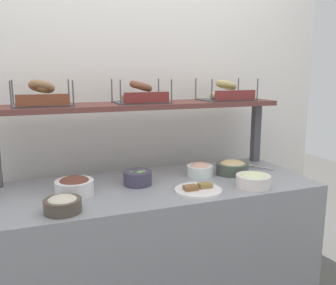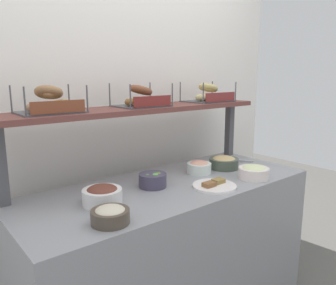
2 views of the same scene
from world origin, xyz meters
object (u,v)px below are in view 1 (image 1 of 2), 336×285
at_px(bowl_scallion_spread, 253,180).
at_px(bagel_basket_cinnamon_raisin, 141,95).
at_px(serving_plate_white, 198,190).
at_px(bowl_lox_spread, 200,170).
at_px(bagel_basket_everything, 42,97).
at_px(bowl_tuna_salad, 63,204).
at_px(bagel_basket_plain, 226,93).
at_px(bowl_chocolate_spread, 74,186).
at_px(bowl_veggie_mix, 138,178).
at_px(bowl_hummus, 232,167).
at_px(serving_spoon_near_plate, 256,167).

height_order(bowl_scallion_spread, bagel_basket_cinnamon_raisin, bagel_basket_cinnamon_raisin).
bearing_deg(serving_plate_white, bowl_lox_spread, 62.82).
height_order(bowl_scallion_spread, bagel_basket_everything, bagel_basket_everything).
bearing_deg(bowl_tuna_salad, bagel_basket_everything, 94.75).
bearing_deg(bagel_basket_plain, bagel_basket_cinnamon_raisin, 179.33).
bearing_deg(bowl_tuna_salad, bowl_chocolate_spread, 70.19).
xyz_separation_m(bowl_chocolate_spread, bowl_lox_spread, (0.74, 0.08, -0.01)).
distance_m(bowl_veggie_mix, bagel_basket_everything, 0.68).
distance_m(bowl_hummus, serving_spoon_near_plate, 0.23).
bearing_deg(bowl_chocolate_spread, bagel_basket_cinnamon_raisin, 33.82).
bearing_deg(bowl_veggie_mix, bagel_basket_everything, 151.85).
xyz_separation_m(bowl_scallion_spread, bagel_basket_everything, (-1.04, 0.51, 0.44)).
height_order(bowl_veggie_mix, bowl_lox_spread, bowl_veggie_mix).
distance_m(bagel_basket_cinnamon_raisin, bagel_basket_plain, 0.58).
bearing_deg(bowl_lox_spread, bagel_basket_everything, 165.62).
bearing_deg(bagel_basket_everything, bowl_hummus, -12.91).
distance_m(bowl_chocolate_spread, serving_spoon_near_plate, 1.17).
xyz_separation_m(bowl_veggie_mix, bowl_chocolate_spread, (-0.35, -0.05, 0.01)).
height_order(bowl_chocolate_spread, serving_spoon_near_plate, bowl_chocolate_spread).
xyz_separation_m(bagel_basket_everything, bagel_basket_cinnamon_raisin, (0.56, -0.01, -0.00)).
height_order(bowl_scallion_spread, bagel_basket_plain, bagel_basket_plain).
distance_m(bowl_tuna_salad, serving_plate_white, 0.68).
xyz_separation_m(bowl_hummus, bagel_basket_cinnamon_raisin, (-0.50, 0.24, 0.43)).
height_order(bowl_chocolate_spread, bagel_basket_plain, bagel_basket_plain).
bearing_deg(bowl_chocolate_spread, serving_plate_white, -15.88).
relative_size(bowl_hummus, bagel_basket_plain, 0.58).
height_order(bowl_hummus, serving_spoon_near_plate, bowl_hummus).
relative_size(bowl_veggie_mix, serving_plate_white, 0.64).
distance_m(bowl_veggie_mix, bagel_basket_cinnamon_raisin, 0.51).
xyz_separation_m(bowl_lox_spread, serving_spoon_near_plate, (0.43, 0.04, -0.03)).
relative_size(bowl_veggie_mix, bagel_basket_plain, 0.47).
relative_size(bowl_scallion_spread, serving_plate_white, 0.75).
relative_size(bowl_scallion_spread, bagel_basket_cinnamon_raisin, 0.59).
distance_m(bowl_scallion_spread, bagel_basket_plain, 0.66).
bearing_deg(bowl_scallion_spread, bowl_veggie_mix, 155.69).
height_order(bowl_hummus, serving_plate_white, bowl_hummus).
distance_m(bowl_veggie_mix, serving_spoon_near_plate, 0.82).
distance_m(serving_plate_white, bagel_basket_cinnamon_raisin, 0.68).
bearing_deg(bowl_tuna_salad, bagel_basket_cinnamon_raisin, 44.35).
bearing_deg(bowl_tuna_salad, bowl_veggie_mix, 32.03).
bearing_deg(bowl_lox_spread, bagel_basket_cinnamon_raisin, 144.29).
distance_m(bowl_chocolate_spread, bowl_hummus, 0.95).
height_order(bowl_chocolate_spread, bowl_hummus, bowl_chocolate_spread).
height_order(bowl_scallion_spread, serving_spoon_near_plate, bowl_scallion_spread).
xyz_separation_m(bowl_scallion_spread, serving_plate_white, (-0.31, 0.03, -0.03)).
distance_m(bowl_chocolate_spread, bagel_basket_plain, 1.14).
height_order(serving_spoon_near_plate, bagel_basket_cinnamon_raisin, bagel_basket_cinnamon_raisin).
distance_m(bowl_chocolate_spread, bagel_basket_everything, 0.54).
bearing_deg(serving_spoon_near_plate, bowl_lox_spread, -174.15).
distance_m(bowl_lox_spread, bowl_hummus, 0.21).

